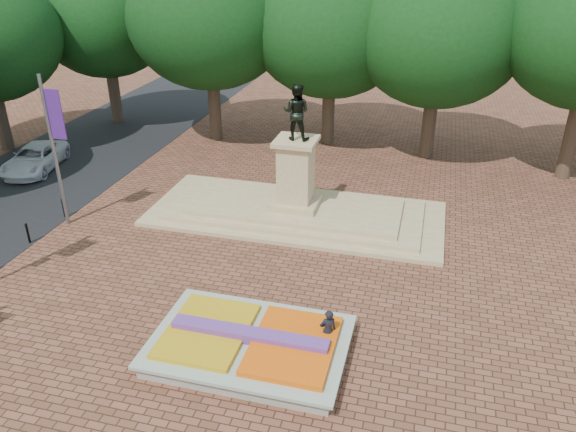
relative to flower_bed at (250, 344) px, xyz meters
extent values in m
plane|color=brown|center=(-1.03, 2.00, -0.38)|extent=(90.00, 90.00, 0.00)
cube|color=gray|center=(-0.03, 0.00, -0.15)|extent=(6.00, 4.00, 0.45)
cube|color=#AEB9A8|center=(-0.03, 0.00, 0.12)|extent=(6.30, 4.30, 0.12)
cube|color=orange|center=(1.42, 0.00, 0.25)|extent=(2.60, 3.40, 0.22)
cube|color=gold|center=(-1.48, 0.00, 0.24)|extent=(2.60, 3.40, 0.18)
cube|color=#562E80|center=(-0.03, 0.00, 0.34)|extent=(5.20, 0.55, 0.38)
cube|color=tan|center=(-1.03, 10.00, -0.28)|extent=(14.00, 6.00, 0.20)
cube|color=tan|center=(-1.03, 10.00, -0.08)|extent=(12.00, 5.00, 0.20)
cube|color=tan|center=(-1.03, 10.00, 0.12)|extent=(10.00, 4.00, 0.20)
cube|color=tan|center=(-1.03, 10.00, 0.37)|extent=(2.20, 2.20, 0.30)
cube|color=tan|center=(-1.03, 10.00, 1.92)|extent=(1.50, 1.50, 2.80)
cube|color=tan|center=(-1.03, 10.00, 3.42)|extent=(1.90, 1.90, 0.20)
imported|color=black|center=(-1.03, 10.00, 4.77)|extent=(1.22, 0.95, 2.50)
cylinder|color=#38281E|center=(-17.03, 20.00, 1.62)|extent=(0.80, 0.80, 4.00)
ellipsoid|color=black|center=(-17.03, 20.00, 6.32)|extent=(8.80, 8.80, 7.48)
cylinder|color=#38281E|center=(-9.03, 20.00, 1.62)|extent=(0.80, 0.80, 4.00)
ellipsoid|color=black|center=(-9.03, 20.00, 6.32)|extent=(8.80, 8.80, 7.48)
cylinder|color=#38281E|center=(-2.03, 20.00, 1.62)|extent=(0.80, 0.80, 4.00)
ellipsoid|color=black|center=(-2.03, 20.00, 6.32)|extent=(8.80, 8.80, 7.48)
cylinder|color=#38281E|center=(4.97, 20.00, 1.62)|extent=(0.80, 0.80, 4.00)
ellipsoid|color=black|center=(4.97, 20.00, 6.32)|extent=(8.80, 8.80, 7.48)
cylinder|color=#38281E|center=(11.97, 20.00, 1.62)|extent=(0.80, 0.80, 4.00)
cylinder|color=#38281E|center=(-20.53, 15.00, 1.54)|extent=(0.80, 0.80, 3.84)
cylinder|color=slate|center=(-11.23, 6.50, 3.12)|extent=(0.16, 0.16, 7.00)
cube|color=#461B73|center=(-10.78, 6.50, 4.92)|extent=(0.70, 0.04, 2.20)
cylinder|color=black|center=(-11.73, 4.40, 0.07)|extent=(0.10, 0.10, 0.90)
sphere|color=black|center=(-11.73, 4.40, 0.54)|extent=(0.12, 0.12, 0.12)
cylinder|color=black|center=(-11.73, 7.00, 0.07)|extent=(0.10, 0.10, 0.90)
sphere|color=black|center=(-11.73, 7.00, 0.54)|extent=(0.12, 0.12, 0.12)
imported|color=silver|center=(-16.92, 11.86, 0.32)|extent=(3.36, 5.42, 1.40)
imported|color=black|center=(2.38, 0.83, 0.41)|extent=(0.68, 0.60, 1.57)
camera|label=1|loc=(4.86, -13.50, 11.92)|focal=35.00mm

